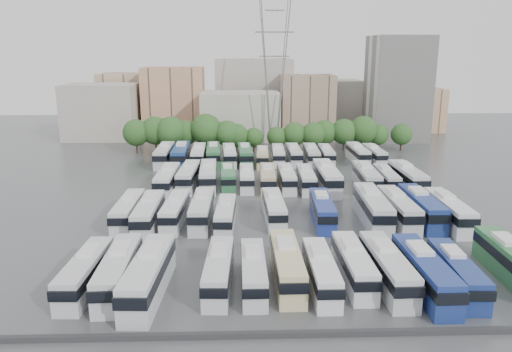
{
  "coord_description": "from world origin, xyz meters",
  "views": [
    {
      "loc": [
        -6.27,
        -69.03,
        22.81
      ],
      "look_at": [
        -3.68,
        8.37,
        3.0
      ],
      "focal_mm": 35.0,
      "sensor_mm": 36.0,
      "label": 1
    }
  ],
  "objects_px": {
    "bus_r1_s1": "(149,213)",
    "bus_r1_s8": "(322,209)",
    "bus_r1_s0": "(128,211)",
    "bus_r3_s2": "(199,155)",
    "bus_r0_s8": "(354,264)",
    "bus_r2_s5": "(247,178)",
    "bus_r2_s6": "(268,178)",
    "bus_r2_s2": "(189,176)",
    "bus_r2_s13": "(407,177)",
    "bus_r0_s5": "(253,271)",
    "bus_r2_s1": "(167,179)",
    "bus_r1_s6": "(274,208)",
    "bus_r3_s5": "(245,155)",
    "bus_r2_s3": "(208,175)",
    "bus_r1_s4": "(226,215)",
    "bus_r1_s3": "(202,210)",
    "bus_r2_s9": "(327,177)",
    "bus_r3_s1": "(181,155)",
    "apartment_tower": "(397,88)",
    "bus_r3_s12": "(358,154)",
    "bus_r3_s3": "(213,154)",
    "bus_r0_s6": "(287,264)",
    "bus_r3_s9": "(312,155)",
    "bus_r3_s10": "(326,154)",
    "bus_r0_s13": "(511,261)",
    "bus_r1_s12": "(421,207)",
    "bus_r2_s4": "(228,177)",
    "bus_r2_s12": "(386,178)",
    "electricity_pylon": "(274,67)",
    "bus_r0_s2": "(149,275)",
    "bus_r3_s6": "(262,157)",
    "bus_r0_s4": "(219,270)",
    "bus_r0_s1": "(119,271)",
    "bus_r0_s10": "(424,272)",
    "bus_r3_s7": "(278,155)",
    "bus_r3_s0": "(164,154)",
    "bus_r1_s2": "(175,211)",
    "bus_r3_s4": "(229,155)",
    "bus_r3_s8": "(294,154)",
    "bus_r1_s11": "(398,208)",
    "bus_r2_s7": "(287,178)"
  },
  "relations": [
    {
      "from": "bus_r0_s5",
      "to": "bus_r3_s6",
      "type": "xyz_separation_m",
      "value": [
        3.35,
        53.49,
        -0.02
      ]
    },
    {
      "from": "bus_r1_s6",
      "to": "bus_r3_s1",
      "type": "height_order",
      "value": "bus_r3_s1"
    },
    {
      "from": "bus_r0_s4",
      "to": "bus_r0_s13",
      "type": "height_order",
      "value": "bus_r0_s13"
    },
    {
      "from": "bus_r0_s13",
      "to": "bus_r1_s6",
      "type": "xyz_separation_m",
      "value": [
        -22.83,
        18.52,
        -0.17
      ]
    },
    {
      "from": "apartment_tower",
      "to": "bus_r3_s12",
      "type": "relative_size",
      "value": 2.21
    },
    {
      "from": "bus_r2_s5",
      "to": "bus_r2_s6",
      "type": "relative_size",
      "value": 0.93
    },
    {
      "from": "bus_r0_s1",
      "to": "bus_r0_s8",
      "type": "height_order",
      "value": "bus_r0_s1"
    },
    {
      "from": "bus_r0_s1",
      "to": "bus_r2_s2",
      "type": "xyz_separation_m",
      "value": [
        3.17,
        37.11,
        -0.0
      ]
    },
    {
      "from": "electricity_pylon",
      "to": "bus_r0_s2",
      "type": "height_order",
      "value": "electricity_pylon"
    },
    {
      "from": "bus_r1_s6",
      "to": "bus_r3_s5",
      "type": "height_order",
      "value": "bus_r3_s5"
    },
    {
      "from": "bus_r1_s3",
      "to": "bus_r1_s6",
      "type": "bearing_deg",
      "value": 4.06
    },
    {
      "from": "bus_r1_s8",
      "to": "bus_r3_s10",
      "type": "height_order",
      "value": "bus_r1_s8"
    },
    {
      "from": "bus_r0_s13",
      "to": "bus_r3_s1",
      "type": "relative_size",
      "value": 0.94
    },
    {
      "from": "bus_r2_s3",
      "to": "bus_r1_s0",
      "type": "bearing_deg",
      "value": -119.89
    },
    {
      "from": "electricity_pylon",
      "to": "bus_r2_s5",
      "type": "distance_m",
      "value": 41.71
    },
    {
      "from": "bus_r1_s12",
      "to": "bus_r3_s8",
      "type": "height_order",
      "value": "bus_r1_s12"
    },
    {
      "from": "bus_r1_s0",
      "to": "bus_r3_s2",
      "type": "xyz_separation_m",
      "value": [
        6.64,
        35.45,
        0.07
      ]
    },
    {
      "from": "bus_r1_s1",
      "to": "bus_r3_s1",
      "type": "distance_m",
      "value": 36.52
    },
    {
      "from": "bus_r1_s2",
      "to": "bus_r3_s4",
      "type": "height_order",
      "value": "bus_r3_s4"
    },
    {
      "from": "bus_r2_s2",
      "to": "bus_r0_s6",
      "type": "bearing_deg",
      "value": -67.0
    },
    {
      "from": "bus_r2_s6",
      "to": "bus_r1_s4",
      "type": "bearing_deg",
      "value": -107.42
    },
    {
      "from": "bus_r3_s3",
      "to": "bus_r0_s5",
      "type": "bearing_deg",
      "value": -85.86
    },
    {
      "from": "bus_r1_s1",
      "to": "bus_r1_s8",
      "type": "xyz_separation_m",
      "value": [
        23.11,
        1.13,
        -0.08
      ]
    },
    {
      "from": "bus_r2_s9",
      "to": "bus_r3_s1",
      "type": "height_order",
      "value": "bus_r2_s9"
    },
    {
      "from": "bus_r2_s1",
      "to": "bus_r2_s3",
      "type": "relative_size",
      "value": 0.99
    },
    {
      "from": "bus_r2_s4",
      "to": "bus_r2_s13",
      "type": "relative_size",
      "value": 0.84
    },
    {
      "from": "bus_r3_s6",
      "to": "bus_r1_s1",
      "type": "bearing_deg",
      "value": -112.39
    },
    {
      "from": "bus_r1_s11",
      "to": "bus_r2_s12",
      "type": "height_order",
      "value": "bus_r1_s11"
    },
    {
      "from": "bus_r2_s4",
      "to": "bus_r1_s2",
      "type": "bearing_deg",
      "value": -112.53
    },
    {
      "from": "bus_r0_s8",
      "to": "bus_r2_s5",
      "type": "bearing_deg",
      "value": 105.86
    },
    {
      "from": "bus_r1_s0",
      "to": "bus_r3_s6",
      "type": "height_order",
      "value": "bus_r1_s0"
    },
    {
      "from": "bus_r1_s0",
      "to": "bus_r2_s2",
      "type": "relative_size",
      "value": 0.94
    },
    {
      "from": "bus_r2_s12",
      "to": "bus_r3_s5",
      "type": "bearing_deg",
      "value": 142.98
    },
    {
      "from": "bus_r3_s7",
      "to": "bus_r3_s9",
      "type": "bearing_deg",
      "value": -4.31
    },
    {
      "from": "bus_r2_s1",
      "to": "bus_r2_s3",
      "type": "xyz_separation_m",
      "value": [
        6.58,
        2.36,
        0.01
      ]
    },
    {
      "from": "bus_r3_s12",
      "to": "bus_r1_s12",
      "type": "bearing_deg",
      "value": -90.74
    },
    {
      "from": "bus_r0_s8",
      "to": "bus_r1_s0",
      "type": "height_order",
      "value": "bus_r1_s0"
    },
    {
      "from": "bus_r1_s3",
      "to": "bus_r2_s5",
      "type": "xyz_separation_m",
      "value": [
        6.31,
        17.66,
        -0.19
      ]
    },
    {
      "from": "bus_r2_s7",
      "to": "bus_r3_s0",
      "type": "relative_size",
      "value": 0.87
    },
    {
      "from": "bus_r0_s10",
      "to": "bus_r3_s3",
      "type": "height_order",
      "value": "bus_r0_s10"
    },
    {
      "from": "bus_r1_s3",
      "to": "bus_r1_s6",
      "type": "height_order",
      "value": "bus_r1_s3"
    },
    {
      "from": "bus_r0_s10",
      "to": "bus_r3_s0",
      "type": "distance_m",
      "value": 65.05
    },
    {
      "from": "bus_r2_s1",
      "to": "bus_r2_s12",
      "type": "distance_m",
      "value": 36.57
    },
    {
      "from": "bus_r0_s6",
      "to": "bus_r3_s9",
      "type": "relative_size",
      "value": 1.05
    },
    {
      "from": "bus_r0_s13",
      "to": "bus_r3_s3",
      "type": "bearing_deg",
      "value": 123.53
    },
    {
      "from": "bus_r0_s13",
      "to": "bus_r1_s6",
      "type": "distance_m",
      "value": 29.4
    },
    {
      "from": "bus_r0_s5",
      "to": "bus_r2_s1",
      "type": "bearing_deg",
      "value": 110.32
    },
    {
      "from": "bus_r1_s1",
      "to": "bus_r2_s13",
      "type": "relative_size",
      "value": 0.92
    },
    {
      "from": "bus_r0_s13",
      "to": "bus_r1_s12",
      "type": "height_order",
      "value": "bus_r1_s12"
    },
    {
      "from": "bus_r0_s13",
      "to": "bus_r3_s12",
      "type": "relative_size",
      "value": 1.07
    }
  ]
}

